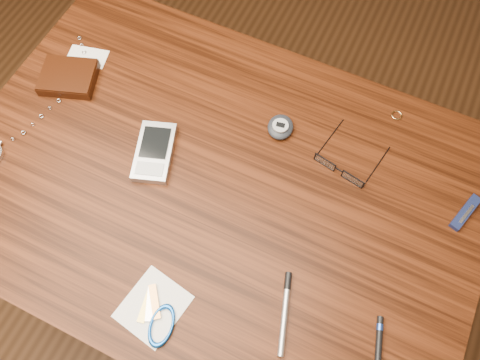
{
  "coord_description": "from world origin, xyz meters",
  "views": [
    {
      "loc": [
        0.2,
        -0.31,
        1.55
      ],
      "look_at": [
        0.04,
        0.02,
        0.76
      ],
      "focal_mm": 35.0,
      "sensor_mm": 36.0,
      "label": 1
    }
  ],
  "objects_px": {
    "notepad_keys": "(157,316)",
    "desk": "(218,203)",
    "pedometer": "(280,127)",
    "eyeglasses": "(340,168)",
    "wallet_and_card": "(69,77)",
    "pocket_knife": "(465,212)",
    "silver_pen": "(285,306)",
    "pda_phone": "(154,152)"
  },
  "relations": [
    {
      "from": "notepad_keys",
      "to": "desk",
      "type": "bearing_deg",
      "value": 94.94
    },
    {
      "from": "pedometer",
      "to": "eyeglasses",
      "type": "bearing_deg",
      "value": -14.41
    },
    {
      "from": "desk",
      "to": "wallet_and_card",
      "type": "xyz_separation_m",
      "value": [
        -0.38,
        0.08,
        0.11
      ]
    },
    {
      "from": "wallet_and_card",
      "to": "desk",
      "type": "bearing_deg",
      "value": -11.81
    },
    {
      "from": "wallet_and_card",
      "to": "pedometer",
      "type": "distance_m",
      "value": 0.45
    },
    {
      "from": "wallet_and_card",
      "to": "notepad_keys",
      "type": "height_order",
      "value": "wallet_and_card"
    },
    {
      "from": "eyeglasses",
      "to": "pocket_knife",
      "type": "relative_size",
      "value": 1.55
    },
    {
      "from": "desk",
      "to": "pedometer",
      "type": "bearing_deg",
      "value": 68.1
    },
    {
      "from": "wallet_and_card",
      "to": "silver_pen",
      "type": "height_order",
      "value": "wallet_and_card"
    },
    {
      "from": "desk",
      "to": "notepad_keys",
      "type": "distance_m",
      "value": 0.28
    },
    {
      "from": "pedometer",
      "to": "pocket_knife",
      "type": "distance_m",
      "value": 0.38
    },
    {
      "from": "eyeglasses",
      "to": "wallet_and_card",
      "type": "bearing_deg",
      "value": -175.86
    },
    {
      "from": "wallet_and_card",
      "to": "pocket_knife",
      "type": "xyz_separation_m",
      "value": [
        0.82,
        0.06,
        -0.01
      ]
    },
    {
      "from": "pedometer",
      "to": "pocket_knife",
      "type": "height_order",
      "value": "pedometer"
    },
    {
      "from": "silver_pen",
      "to": "pda_phone",
      "type": "bearing_deg",
      "value": 155.02
    },
    {
      "from": "desk",
      "to": "silver_pen",
      "type": "height_order",
      "value": "silver_pen"
    },
    {
      "from": "pedometer",
      "to": "notepad_keys",
      "type": "relative_size",
      "value": 0.55
    },
    {
      "from": "pocket_knife",
      "to": "desk",
      "type": "bearing_deg",
      "value": -162.47
    },
    {
      "from": "desk",
      "to": "pedometer",
      "type": "height_order",
      "value": "pedometer"
    },
    {
      "from": "desk",
      "to": "notepad_keys",
      "type": "height_order",
      "value": "notepad_keys"
    },
    {
      "from": "notepad_keys",
      "to": "pocket_knife",
      "type": "bearing_deg",
      "value": 43.93
    },
    {
      "from": "pocket_knife",
      "to": "silver_pen",
      "type": "bearing_deg",
      "value": -127.98
    },
    {
      "from": "pedometer",
      "to": "silver_pen",
      "type": "bearing_deg",
      "value": -65.26
    },
    {
      "from": "pda_phone",
      "to": "desk",
      "type": "bearing_deg",
      "value": -1.24
    },
    {
      "from": "silver_pen",
      "to": "pocket_knife",
      "type": "bearing_deg",
      "value": 52.02
    },
    {
      "from": "pda_phone",
      "to": "notepad_keys",
      "type": "bearing_deg",
      "value": -59.41
    },
    {
      "from": "wallet_and_card",
      "to": "pda_phone",
      "type": "distance_m",
      "value": 0.26
    },
    {
      "from": "pda_phone",
      "to": "wallet_and_card",
      "type": "bearing_deg",
      "value": 162.75
    },
    {
      "from": "wallet_and_card",
      "to": "silver_pen",
      "type": "relative_size",
      "value": 1.22
    },
    {
      "from": "desk",
      "to": "silver_pen",
      "type": "relative_size",
      "value": 7.45
    },
    {
      "from": "desk",
      "to": "eyeglasses",
      "type": "bearing_deg",
      "value": 31.16
    },
    {
      "from": "eyeglasses",
      "to": "notepad_keys",
      "type": "height_order",
      "value": "eyeglasses"
    },
    {
      "from": "silver_pen",
      "to": "pedometer",
      "type": "bearing_deg",
      "value": 114.74
    },
    {
      "from": "desk",
      "to": "pocket_knife",
      "type": "distance_m",
      "value": 0.47
    },
    {
      "from": "notepad_keys",
      "to": "silver_pen",
      "type": "height_order",
      "value": "silver_pen"
    },
    {
      "from": "wallet_and_card",
      "to": "pda_phone",
      "type": "height_order",
      "value": "wallet_and_card"
    },
    {
      "from": "pda_phone",
      "to": "pedometer",
      "type": "bearing_deg",
      "value": 38.09
    },
    {
      "from": "wallet_and_card",
      "to": "eyeglasses",
      "type": "distance_m",
      "value": 0.59
    },
    {
      "from": "pocket_knife",
      "to": "wallet_and_card",
      "type": "bearing_deg",
      "value": -175.91
    },
    {
      "from": "pedometer",
      "to": "desk",
      "type": "bearing_deg",
      "value": -111.9
    },
    {
      "from": "wallet_and_card",
      "to": "notepad_keys",
      "type": "distance_m",
      "value": 0.53
    },
    {
      "from": "silver_pen",
      "to": "notepad_keys",
      "type": "bearing_deg",
      "value": -150.35
    }
  ]
}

